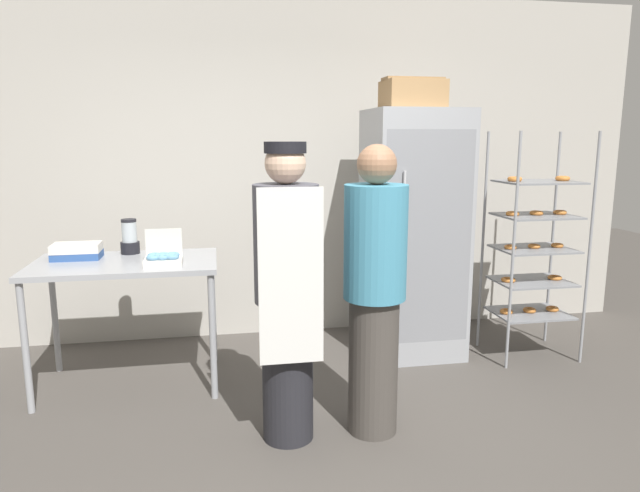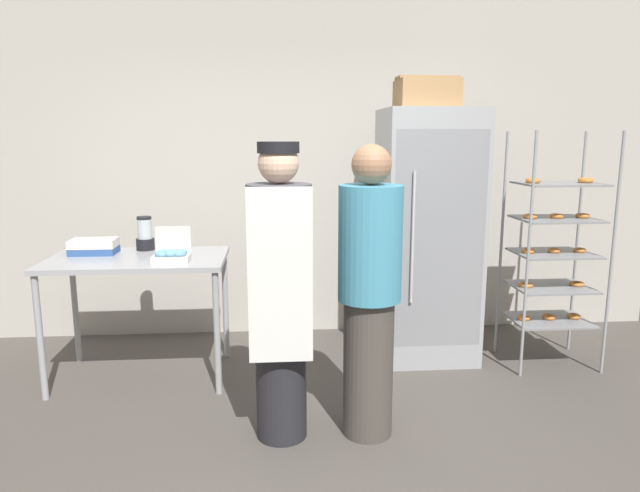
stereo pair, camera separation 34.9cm
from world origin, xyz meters
name	(u,v)px [view 2 (the right image)]	position (x,y,z in m)	size (l,w,h in m)	color
ground_plane	(324,473)	(0.00, 0.00, 0.00)	(14.00, 14.00, 0.00)	#4C4742
back_wall	(301,169)	(0.00, 2.31, 1.45)	(6.40, 0.12, 2.90)	#B7B2A8
refrigerator	(427,236)	(0.94, 1.59, 0.96)	(0.73, 0.69, 1.93)	#9EA0A5
baking_rack	(554,253)	(1.85, 1.35, 0.87)	(0.64, 0.51, 1.76)	#93969B
prep_counter	(138,270)	(-1.20, 1.33, 0.80)	(1.22, 0.75, 0.89)	#9EA0A5
donut_box	(172,255)	(-0.93, 1.15, 0.94)	(0.24, 0.19, 0.23)	silver
blender_pitcher	(145,235)	(-1.20, 1.60, 1.00)	(0.13, 0.13, 0.25)	black
binder_stack	(94,246)	(-1.54, 1.47, 0.94)	(0.32, 0.21, 0.11)	#2D5193
cardboard_storage_box	(427,93)	(0.88, 1.53, 2.03)	(0.44, 0.35, 0.22)	#A87F51
person_baker	(280,290)	(-0.21, 0.40, 0.88)	(0.36, 0.38, 1.69)	#232328
person_customer	(369,292)	(0.29, 0.40, 0.86)	(0.36, 0.36, 1.68)	#47423D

